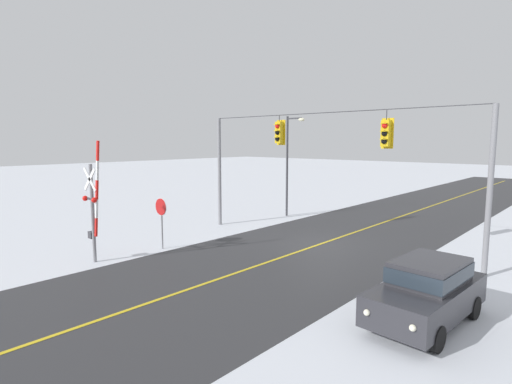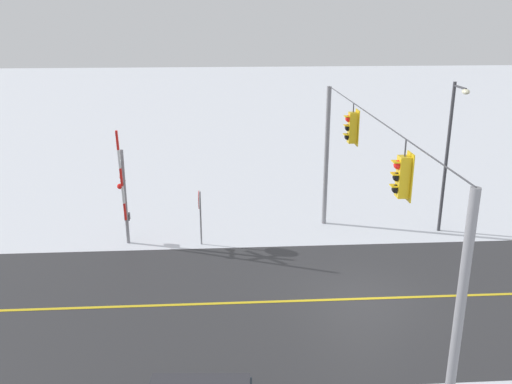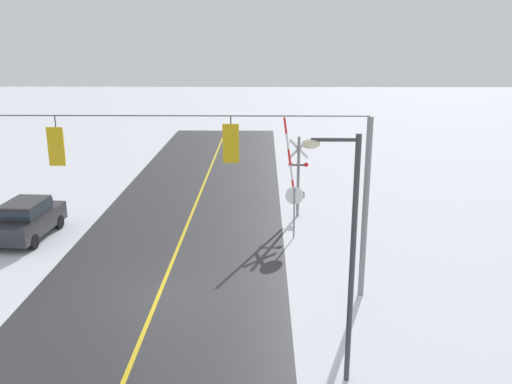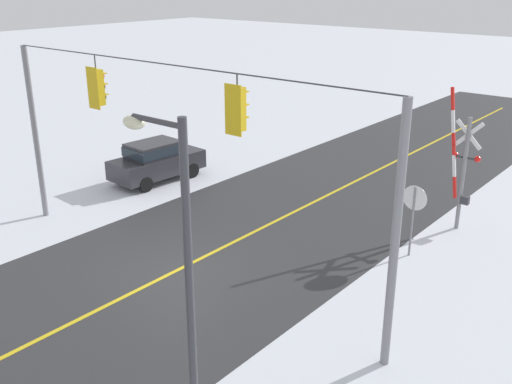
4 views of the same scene
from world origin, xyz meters
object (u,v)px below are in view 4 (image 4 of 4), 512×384
object	(u,v)px
parked_car_charcoal	(156,159)
railroad_crossing	(462,165)
stop_sign	(414,205)
streetlamp_near	(180,271)

from	to	relation	value
parked_car_charcoal	railroad_crossing	bearing A→B (deg)	-164.67
stop_sign	streetlamp_near	xyz separation A→B (m)	(-0.62, 10.44, 2.20)
railroad_crossing	streetlamp_near	bearing A→B (deg)	91.47
railroad_crossing	streetlamp_near	distance (m)	13.59
streetlamp_near	railroad_crossing	bearing A→B (deg)	-88.53
stop_sign	parked_car_charcoal	bearing A→B (deg)	1.19
stop_sign	parked_car_charcoal	world-z (taller)	stop_sign
railroad_crossing	parked_car_charcoal	bearing A→B (deg)	15.33
parked_car_charcoal	streetlamp_near	world-z (taller)	streetlamp_near
streetlamp_near	stop_sign	bearing A→B (deg)	-86.60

